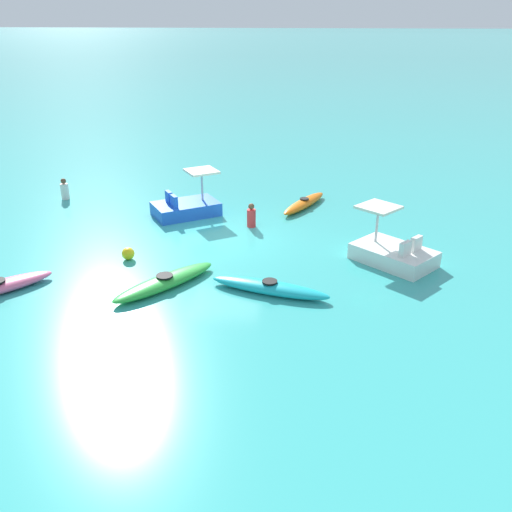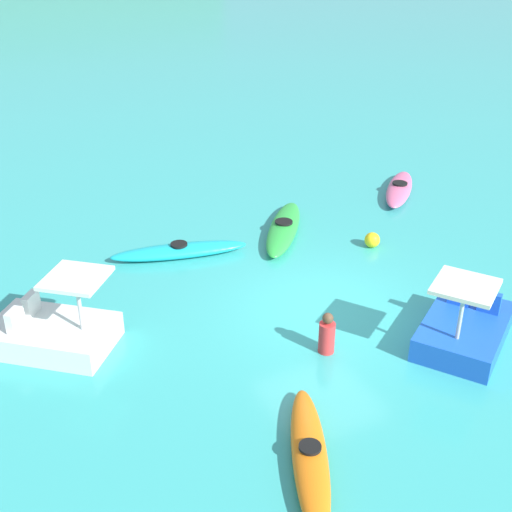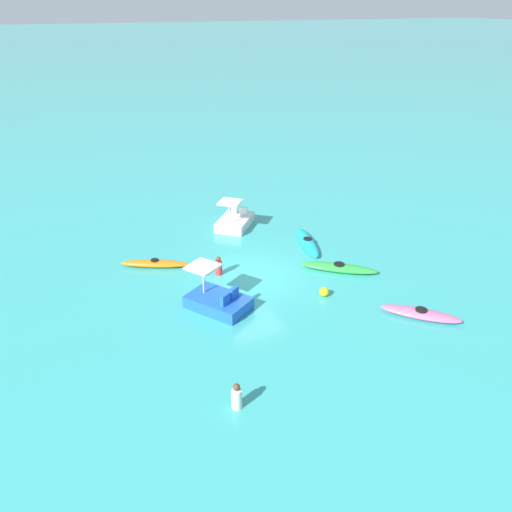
% 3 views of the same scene
% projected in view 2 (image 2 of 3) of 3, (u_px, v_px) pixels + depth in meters
% --- Properties ---
extents(ground_plane, '(600.00, 600.00, 0.00)m').
position_uv_depth(ground_plane, '(324.00, 310.00, 14.41)').
color(ground_plane, '#38ADA8').
extents(kayak_orange, '(1.90, 3.08, 0.37)m').
position_uv_depth(kayak_orange, '(310.00, 456.00, 10.35)').
color(kayak_orange, orange).
rests_on(kayak_orange, ground_plane).
extents(kayak_cyan, '(3.48, 1.48, 0.37)m').
position_uv_depth(kayak_cyan, '(179.00, 251.00, 16.54)').
color(kayak_cyan, '#19B7C6').
rests_on(kayak_cyan, ground_plane).
extents(kayak_pink, '(2.62, 2.65, 0.37)m').
position_uv_depth(kayak_pink, '(399.00, 189.00, 20.19)').
color(kayak_pink, pink).
rests_on(kayak_pink, ground_plane).
extents(kayak_green, '(2.69, 3.18, 0.37)m').
position_uv_depth(kayak_green, '(284.00, 228.00, 17.72)').
color(kayak_green, green).
rests_on(kayak_green, ground_plane).
extents(pedal_boat_blue, '(2.83, 2.57, 1.68)m').
position_uv_depth(pedal_boat_blue, '(464.00, 328.00, 13.20)').
color(pedal_boat_blue, blue).
rests_on(pedal_boat_blue, ground_plane).
extents(pedal_boat_white, '(2.80, 2.70, 1.68)m').
position_uv_depth(pedal_boat_white, '(52.00, 331.00, 13.08)').
color(pedal_boat_white, white).
rests_on(pedal_boat_white, ground_plane).
extents(buoy_yellow, '(0.40, 0.40, 0.40)m').
position_uv_depth(buoy_yellow, '(372.00, 240.00, 17.00)').
color(buoy_yellow, yellow).
rests_on(buoy_yellow, ground_plane).
extents(person_near_shore, '(0.37, 0.37, 0.88)m').
position_uv_depth(person_near_shore, '(327.00, 335.00, 12.89)').
color(person_near_shore, red).
rests_on(person_near_shore, ground_plane).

